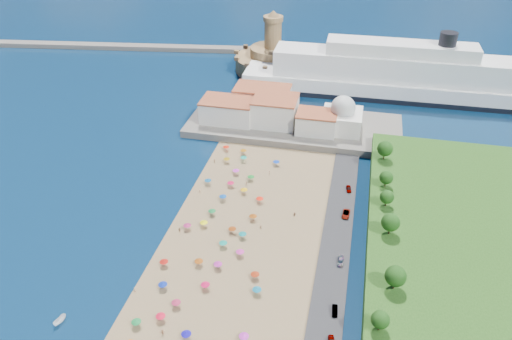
# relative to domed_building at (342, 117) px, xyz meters

# --- Properties ---
(ground) EXTENTS (700.00, 700.00, 0.00)m
(ground) POSITION_rel_domed_building_xyz_m (-30.00, -71.00, -8.97)
(ground) COLOR #071938
(ground) RESTS_ON ground
(terrace) EXTENTS (90.00, 36.00, 3.00)m
(terrace) POSITION_rel_domed_building_xyz_m (-20.00, 2.00, -7.47)
(terrace) COLOR #59544C
(terrace) RESTS_ON ground
(jetty) EXTENTS (18.00, 70.00, 2.40)m
(jetty) POSITION_rel_domed_building_xyz_m (-42.00, 37.00, -7.77)
(jetty) COLOR #59544C
(jetty) RESTS_ON ground
(breakwater) EXTENTS (199.03, 34.77, 2.60)m
(breakwater) POSITION_rel_domed_building_xyz_m (-140.00, 82.00, -7.67)
(breakwater) COLOR #59544C
(breakwater) RESTS_ON ground
(waterfront_buildings) EXTENTS (57.00, 29.00, 11.00)m
(waterfront_buildings) POSITION_rel_domed_building_xyz_m (-33.05, 2.64, -1.10)
(waterfront_buildings) COLOR silver
(waterfront_buildings) RESTS_ON terrace
(domed_building) EXTENTS (16.00, 16.00, 15.00)m
(domed_building) POSITION_rel_domed_building_xyz_m (0.00, 0.00, 0.00)
(domed_building) COLOR silver
(domed_building) RESTS_ON terrace
(fortress) EXTENTS (40.00, 40.00, 32.40)m
(fortress) POSITION_rel_domed_building_xyz_m (-42.00, 67.00, -2.29)
(fortress) COLOR #A57B52
(fortress) RESTS_ON ground
(cruise_ship) EXTENTS (148.69, 24.22, 32.42)m
(cruise_ship) POSITION_rel_domed_building_xyz_m (22.57, 47.25, 0.63)
(cruise_ship) COLOR black
(cruise_ship) RESTS_ON ground
(beach_parasols) EXTENTS (31.17, 116.45, 2.20)m
(beach_parasols) POSITION_rel_domed_building_xyz_m (-31.58, -83.37, -6.83)
(beach_parasols) COLOR gray
(beach_parasols) RESTS_ON beach
(beachgoers) EXTENTS (37.83, 92.19, 1.85)m
(beachgoers) POSITION_rel_domed_building_xyz_m (-31.52, -73.39, -7.87)
(beachgoers) COLOR tan
(beachgoers) RESTS_ON beach
(parked_cars) EXTENTS (2.64, 70.13, 1.39)m
(parked_cars) POSITION_rel_domed_building_xyz_m (6.00, -71.68, -7.61)
(parked_cars) COLOR gray
(parked_cars) RESTS_ON promenade
(hillside_trees) EXTENTS (11.61, 107.24, 7.21)m
(hillside_trees) POSITION_rel_domed_building_xyz_m (17.93, -78.39, 1.07)
(hillside_trees) COLOR #382314
(hillside_trees) RESTS_ON hillside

